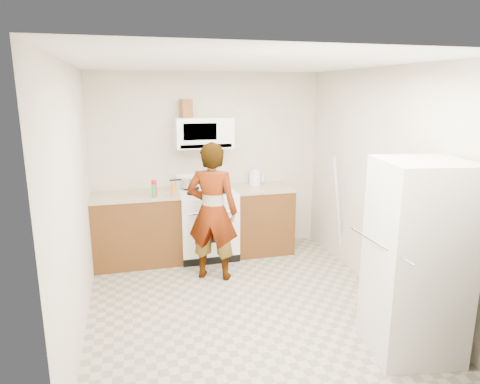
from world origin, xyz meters
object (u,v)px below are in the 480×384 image
object	(u,v)px
person	(213,212)
microwave	(204,133)
gas_range	(207,222)
kettle	(255,178)
fridge	(417,260)
saucepan	(189,182)

from	to	relation	value
person	microwave	bearing A→B (deg)	-69.98
gas_range	kettle	bearing A→B (deg)	13.14
gas_range	fridge	distance (m)	2.98
microwave	fridge	xyz separation A→B (m)	(1.31, -2.79, -0.85)
person	kettle	bearing A→B (deg)	-107.64
person	kettle	distance (m)	1.21
gas_range	fridge	xyz separation A→B (m)	(1.31, -2.66, 0.36)
microwave	saucepan	xyz separation A→B (m)	(-0.21, 0.05, -0.68)
microwave	kettle	size ratio (longest dim) A/B	3.85
gas_range	microwave	world-z (taller)	microwave
microwave	saucepan	size ratio (longest dim) A/B	3.18
person	fridge	bearing A→B (deg)	149.50
microwave	person	distance (m)	1.21
gas_range	saucepan	size ratio (longest dim) A/B	4.73
saucepan	microwave	bearing A→B (deg)	-13.59
kettle	saucepan	xyz separation A→B (m)	(-0.95, 0.01, -0.01)
kettle	saucepan	bearing A→B (deg)	154.91
kettle	saucepan	distance (m)	0.95
person	fridge	world-z (taller)	fridge
microwave	fridge	size ratio (longest dim) A/B	0.45
gas_range	person	bearing A→B (deg)	-95.07
person	gas_range	bearing A→B (deg)	-70.74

